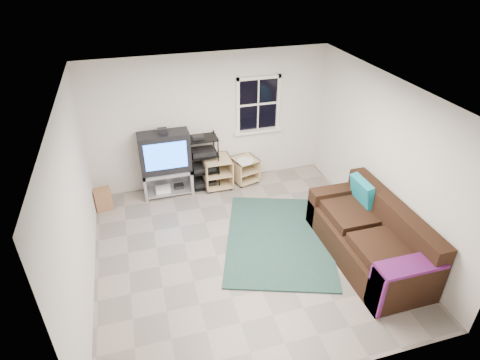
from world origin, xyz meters
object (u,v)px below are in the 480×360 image
object	(u,v)px
side_table_left	(217,170)
sofa	(370,238)
side_table_right	(244,168)
av_rack	(204,165)
tv_unit	(165,159)

from	to	relation	value
side_table_left	sofa	size ratio (longest dim) A/B	0.28
side_table_right	sofa	xyz separation A→B (m)	(1.21, -2.74, 0.06)
side_table_right	sofa	bearing A→B (deg)	-66.23
av_rack	side_table_right	size ratio (longest dim) A/B	1.94
sofa	av_rack	bearing A→B (deg)	126.43
tv_unit	side_table_right	world-z (taller)	tv_unit
tv_unit	sofa	world-z (taller)	tv_unit
av_rack	tv_unit	bearing A→B (deg)	-177.36
side_table_left	side_table_right	size ratio (longest dim) A/B	1.10
side_table_left	side_table_right	bearing A→B (deg)	1.23
av_rack	side_table_right	world-z (taller)	av_rack
side_table_left	av_rack	bearing A→B (deg)	175.16
tv_unit	av_rack	size ratio (longest dim) A/B	1.23
tv_unit	side_table_right	distance (m)	1.61
side_table_right	side_table_left	bearing A→B (deg)	-178.77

